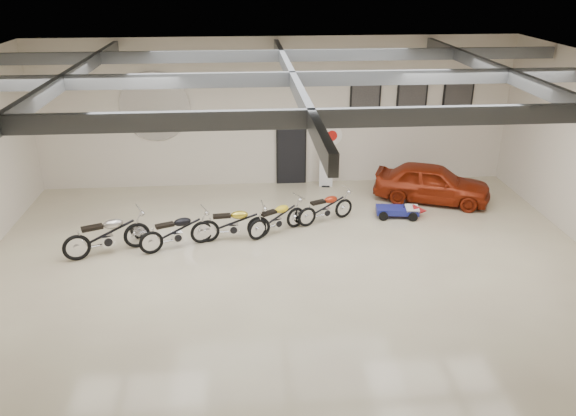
{
  "coord_description": "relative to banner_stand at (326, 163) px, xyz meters",
  "views": [
    {
      "loc": [
        -1.12,
        -12.53,
        7.08
      ],
      "look_at": [
        0.0,
        1.2,
        1.1
      ],
      "focal_mm": 35.0,
      "sensor_mm": 36.0,
      "label": 1
    }
  ],
  "objects": [
    {
      "name": "motorcycle_black",
      "position": [
        -4.67,
        -4.26,
        -0.32
      ],
      "size": [
        2.09,
        1.33,
        1.04
      ],
      "primitive_type": null,
      "rotation": [
        0.0,
        0.0,
        0.39
      ],
      "color": "silver",
      "rests_on": "floor"
    },
    {
      "name": "motorcycle_silver",
      "position": [
        -6.48,
        -4.42,
        -0.26
      ],
      "size": [
        2.32,
        1.51,
        1.16
      ],
      "primitive_type": null,
      "rotation": [
        0.0,
        0.0,
        0.41
      ],
      "color": "silver",
      "rests_on": "floor"
    },
    {
      "name": "oil_sign",
      "position": [
        0.23,
        0.45,
        0.86
      ],
      "size": [
        0.72,
        0.1,
        0.72
      ],
      "primitive_type": null,
      "color": "white",
      "rests_on": "back_wall"
    },
    {
      "name": "motorcycle_gold",
      "position": [
        -3.16,
        -3.88,
        -0.32
      ],
      "size": [
        2.07,
        0.8,
        1.05
      ],
      "primitive_type": null,
      "rotation": [
        0.0,
        0.0,
        0.09
      ],
      "color": "silver",
      "rests_on": "floor"
    },
    {
      "name": "logo_plaque",
      "position": [
        -5.67,
        0.45,
        1.96
      ],
      "size": [
        2.3,
        0.06,
        1.16
      ],
      "primitive_type": null,
      "color": "silver",
      "rests_on": "back_wall"
    },
    {
      "name": "motorcycle_yellow",
      "position": [
        -1.92,
        -3.56,
        -0.35
      ],
      "size": [
        1.92,
        1.53,
        0.99
      ],
      "primitive_type": null,
      "rotation": [
        0.0,
        0.0,
        0.57
      ],
      "color": "silver",
      "rests_on": "floor"
    },
    {
      "name": "floor",
      "position": [
        -1.67,
        -5.5,
        -0.84
      ],
      "size": [
        16.0,
        12.0,
        0.01
      ],
      "primitive_type": "cube",
      "color": "beige",
      "rests_on": "ground"
    },
    {
      "name": "motorcycle_red",
      "position": [
        -0.43,
        -2.89,
        -0.36
      ],
      "size": [
        1.92,
        1.29,
        0.96
      ],
      "primitive_type": null,
      "rotation": [
        0.0,
        0.0,
        0.43
      ],
      "color": "silver",
      "rests_on": "floor"
    },
    {
      "name": "poster_mid",
      "position": [
        2.93,
        0.46,
        2.26
      ],
      "size": [
        1.05,
        0.08,
        1.35
      ],
      "primitive_type": null,
      "color": "black",
      "rests_on": "back_wall"
    },
    {
      "name": "back_wall",
      "position": [
        -1.67,
        0.5,
        1.66
      ],
      "size": [
        16.0,
        0.02,
        5.0
      ],
      "primitive_type": "cube",
      "color": "beige",
      "rests_on": "floor"
    },
    {
      "name": "ceiling_beams",
      "position": [
        -1.67,
        -5.5,
        3.91
      ],
      "size": [
        15.8,
        11.8,
        0.32
      ],
      "primitive_type": null,
      "color": "#505357",
      "rests_on": "ceiling"
    },
    {
      "name": "ceiling",
      "position": [
        -1.67,
        -5.5,
        4.16
      ],
      "size": [
        16.0,
        12.0,
        0.01
      ],
      "primitive_type": "cube",
      "color": "slate",
      "rests_on": "back_wall"
    },
    {
      "name": "poster_left",
      "position": [
        1.33,
        0.46,
        2.26
      ],
      "size": [
        1.05,
        0.08,
        1.35
      ],
      "primitive_type": null,
      "color": "black",
      "rests_on": "back_wall"
    },
    {
      "name": "go_kart",
      "position": [
        1.94,
        -2.73,
        -0.56
      ],
      "size": [
        1.65,
        0.92,
        0.57
      ],
      "primitive_type": null,
      "rotation": [
        0.0,
        0.0,
        -0.14
      ],
      "color": "navy",
      "rests_on": "floor"
    },
    {
      "name": "vintage_car",
      "position": [
        3.23,
        -1.53,
        -0.22
      ],
      "size": [
        2.73,
        3.94,
        1.25
      ],
      "primitive_type": "imported",
      "rotation": [
        0.0,
        0.0,
        1.19
      ],
      "color": "maroon",
      "rests_on": "floor"
    },
    {
      "name": "banner_stand",
      "position": [
        0.0,
        0.0,
        0.0
      ],
      "size": [
        0.48,
        0.24,
        1.69
      ],
      "primitive_type": null,
      "rotation": [
        0.0,
        0.0,
        -0.12
      ],
      "color": "white",
      "rests_on": "floor"
    },
    {
      "name": "door",
      "position": [
        -1.17,
        0.45,
        0.21
      ],
      "size": [
        0.92,
        0.08,
        2.1
      ],
      "primitive_type": "cube",
      "color": "black",
      "rests_on": "back_wall"
    },
    {
      "name": "poster_right",
      "position": [
        4.53,
        0.46,
        2.26
      ],
      "size": [
        1.05,
        0.08,
        1.35
      ],
      "primitive_type": null,
      "color": "black",
      "rests_on": "back_wall"
    }
  ]
}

